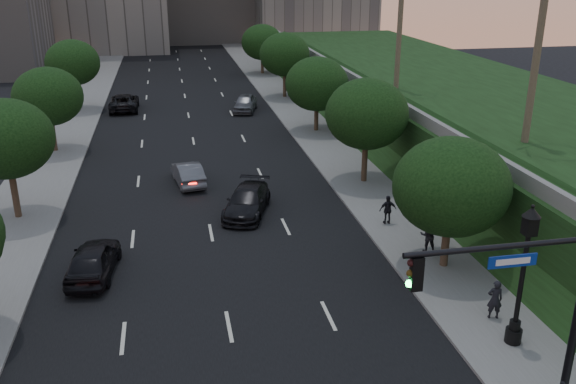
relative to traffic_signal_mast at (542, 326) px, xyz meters
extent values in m
cube|color=black|center=(-8.19, 32.34, -3.66)|extent=(16.00, 140.00, 0.02)
cube|color=slate|center=(2.06, 32.34, -3.60)|extent=(4.50, 140.00, 0.15)
cube|color=slate|center=(-18.44, 32.34, -3.60)|extent=(4.50, 140.00, 0.15)
cube|color=black|center=(13.81, 30.34, -1.67)|extent=(18.00, 90.00, 4.00)
cube|color=slate|center=(5.31, 30.34, 0.68)|extent=(0.35, 90.00, 0.70)
cylinder|color=#38281C|center=(2.11, 10.34, -2.24)|extent=(0.36, 0.36, 2.86)
ellipsoid|color=black|center=(2.11, 10.34, 0.36)|extent=(5.20, 5.20, 4.42)
cylinder|color=#38281C|center=(2.11, 22.34, -2.07)|extent=(0.36, 0.36, 3.21)
ellipsoid|color=black|center=(2.11, 22.34, 0.85)|extent=(5.20, 5.20, 4.42)
cylinder|color=#38281C|center=(2.11, 35.34, -2.24)|extent=(0.36, 0.36, 2.86)
ellipsoid|color=black|center=(2.11, 35.34, 0.36)|extent=(5.20, 5.20, 4.42)
cylinder|color=#38281C|center=(2.11, 49.34, -2.07)|extent=(0.36, 0.36, 3.21)
ellipsoid|color=black|center=(2.11, 49.34, 0.85)|extent=(5.20, 5.20, 4.42)
cylinder|color=#38281C|center=(2.11, 64.34, -2.24)|extent=(0.36, 0.36, 2.86)
ellipsoid|color=black|center=(2.11, 64.34, 0.36)|extent=(5.20, 5.20, 4.42)
cylinder|color=#38281C|center=(-18.49, 20.34, -2.04)|extent=(0.36, 0.36, 3.26)
ellipsoid|color=black|center=(-18.49, 20.34, 0.92)|extent=(5.00, 5.00, 4.25)
cylinder|color=#38281C|center=(-18.49, 33.34, -2.18)|extent=(0.36, 0.36, 2.99)
ellipsoid|color=black|center=(-18.49, 33.34, 0.54)|extent=(5.00, 5.00, 4.25)
cylinder|color=#38281C|center=(-18.49, 47.34, -2.04)|extent=(0.36, 0.36, 3.26)
ellipsoid|color=black|center=(-18.49, 47.34, 0.92)|extent=(5.00, 5.00, 4.25)
cylinder|color=#4C4233|center=(9.31, 16.34, 6.33)|extent=(0.40, 0.40, 12.00)
cylinder|color=black|center=(1.09, 0.00, -0.17)|extent=(0.24, 0.24, 7.00)
cylinder|color=black|center=(-1.61, 0.00, 2.63)|extent=(5.40, 0.16, 0.16)
cube|color=black|center=(-3.91, 0.00, 2.08)|extent=(0.32, 0.22, 0.95)
sphere|color=black|center=(-4.09, 0.00, 2.41)|extent=(0.20, 0.20, 0.20)
sphere|color=#3F2B0A|center=(-4.09, 0.00, 2.11)|extent=(0.20, 0.20, 0.20)
sphere|color=#19F24C|center=(-4.09, 0.00, 1.81)|extent=(0.20, 0.20, 0.20)
cube|color=navy|center=(-1.21, 0.00, 2.18)|extent=(1.40, 0.05, 0.35)
cylinder|color=black|center=(1.98, 4.09, -3.32)|extent=(0.60, 0.60, 0.70)
cylinder|color=black|center=(1.98, 4.09, -2.82)|extent=(0.40, 0.40, 0.40)
cylinder|color=black|center=(1.98, 4.09, -0.87)|extent=(0.18, 0.18, 3.60)
cube|color=black|center=(1.98, 4.09, 1.18)|extent=(0.42, 0.42, 0.70)
cone|color=black|center=(1.98, 4.09, 1.68)|extent=(0.64, 0.64, 0.35)
sphere|color=black|center=(1.98, 4.09, 1.88)|extent=(0.14, 0.14, 0.14)
imported|color=black|center=(-13.71, 12.72, -2.88)|extent=(2.38, 4.82, 1.58)
imported|color=#56585D|center=(-9.01, 24.28, -2.95)|extent=(2.18, 4.54, 1.44)
imported|color=black|center=(-14.13, 46.75, -2.88)|extent=(2.63, 5.70, 1.58)
imported|color=black|center=(-5.95, 18.64, -2.93)|extent=(3.65, 5.53, 1.49)
imported|color=#585A5F|center=(-2.76, 43.98, -2.86)|extent=(3.10, 5.09, 1.62)
imported|color=black|center=(2.09, 5.76, -2.71)|extent=(0.67, 0.52, 1.63)
imported|color=black|center=(1.96, 11.83, -2.67)|extent=(1.01, 0.92, 1.70)
imported|color=black|center=(1.20, 15.42, -2.73)|extent=(0.94, 0.40, 1.59)
camera|label=1|loc=(-9.88, -13.05, 9.57)|focal=38.00mm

